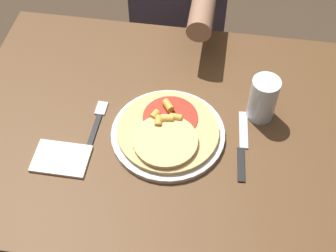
% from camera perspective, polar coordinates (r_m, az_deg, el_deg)
% --- Properties ---
extents(ground_plane, '(8.00, 8.00, 0.00)m').
position_cam_1_polar(ground_plane, '(1.89, -0.67, -14.26)').
color(ground_plane, '#423323').
extents(dining_table, '(1.06, 0.79, 0.76)m').
position_cam_1_polar(dining_table, '(1.33, -0.92, -3.23)').
color(dining_table, brown).
rests_on(dining_table, ground_plane).
extents(plate, '(0.29, 0.29, 0.01)m').
position_cam_1_polar(plate, '(1.21, 0.00, -0.97)').
color(plate, beige).
rests_on(plate, dining_table).
extents(pizza, '(0.26, 0.26, 0.04)m').
position_cam_1_polar(pizza, '(1.19, -0.07, -0.67)').
color(pizza, tan).
rests_on(pizza, plate).
extents(fork, '(0.03, 0.18, 0.00)m').
position_cam_1_polar(fork, '(1.25, -8.69, 0.37)').
color(fork, black).
rests_on(fork, dining_table).
extents(knife, '(0.03, 0.22, 0.00)m').
position_cam_1_polar(knife, '(1.20, 9.05, -2.47)').
color(knife, black).
rests_on(knife, dining_table).
extents(drinking_glass, '(0.07, 0.07, 0.13)m').
position_cam_1_polar(drinking_glass, '(1.23, 11.50, 3.26)').
color(drinking_glass, silver).
rests_on(drinking_glass, dining_table).
extents(napkin, '(0.14, 0.10, 0.01)m').
position_cam_1_polar(napkin, '(1.19, -12.88, -3.89)').
color(napkin, silver).
rests_on(napkin, dining_table).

